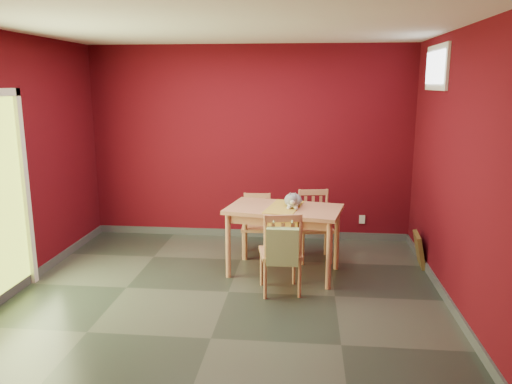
# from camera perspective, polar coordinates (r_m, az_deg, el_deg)

# --- Properties ---
(ground) EXTENTS (4.50, 4.50, 0.00)m
(ground) POSITION_cam_1_polar(r_m,az_deg,el_deg) (5.43, -3.16, -11.33)
(ground) COLOR #2D342D
(ground) RESTS_ON ground
(room_shell) EXTENTS (4.50, 4.50, 4.50)m
(room_shell) POSITION_cam_1_polar(r_m,az_deg,el_deg) (5.41, -3.17, -10.84)
(room_shell) COLOR #4C0710
(room_shell) RESTS_ON ground
(window) EXTENTS (0.05, 0.90, 0.50)m
(window) POSITION_cam_1_polar(r_m,az_deg,el_deg) (6.09, 19.93, 13.23)
(window) COLOR white
(window) RESTS_ON room_shell
(outlet_plate) EXTENTS (0.08, 0.02, 0.12)m
(outlet_plate) POSITION_cam_1_polar(r_m,az_deg,el_deg) (7.20, 12.02, -3.08)
(outlet_plate) COLOR silver
(outlet_plate) RESTS_ON room_shell
(dining_table) EXTENTS (1.39, 0.97, 0.79)m
(dining_table) POSITION_cam_1_polar(r_m,az_deg,el_deg) (5.72, 3.21, -2.73)
(dining_table) COLOR tan
(dining_table) RESTS_ON ground
(table_runner) EXTENTS (0.46, 0.75, 0.35)m
(table_runner) POSITION_cam_1_polar(r_m,az_deg,el_deg) (5.59, 3.17, -2.59)
(table_runner) COLOR gold
(table_runner) RESTS_ON dining_table
(chair_far_left) EXTENTS (0.39, 0.39, 0.79)m
(chair_far_left) POSITION_cam_1_polar(r_m,az_deg,el_deg) (6.40, 0.08, -3.75)
(chair_far_left) COLOR tan
(chair_far_left) RESTS_ON ground
(chair_far_right) EXTENTS (0.47, 0.47, 0.87)m
(chair_far_right) POSITION_cam_1_polar(r_m,az_deg,el_deg) (6.30, 6.70, -3.73)
(chair_far_right) COLOR tan
(chair_far_right) RESTS_ON ground
(chair_near) EXTENTS (0.49, 0.49, 0.89)m
(chair_near) POSITION_cam_1_polar(r_m,az_deg,el_deg) (5.25, 2.86, -6.83)
(chair_near) COLOR tan
(chair_near) RESTS_ON ground
(tote_bag) EXTENTS (0.32, 0.19, 0.45)m
(tote_bag) POSITION_cam_1_polar(r_m,az_deg,el_deg) (5.00, 3.05, -6.25)
(tote_bag) COLOR #92B271
(tote_bag) RESTS_ON chair_near
(cat) EXTENTS (0.33, 0.46, 0.21)m
(cat) POSITION_cam_1_polar(r_m,az_deg,el_deg) (5.73, 4.25, -0.63)
(cat) COLOR slate
(cat) RESTS_ON table_runner
(picture_frame) EXTENTS (0.16, 0.41, 0.40)m
(picture_frame) POSITION_cam_1_polar(r_m,az_deg,el_deg) (6.42, 18.15, -6.27)
(picture_frame) COLOR brown
(picture_frame) RESTS_ON ground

